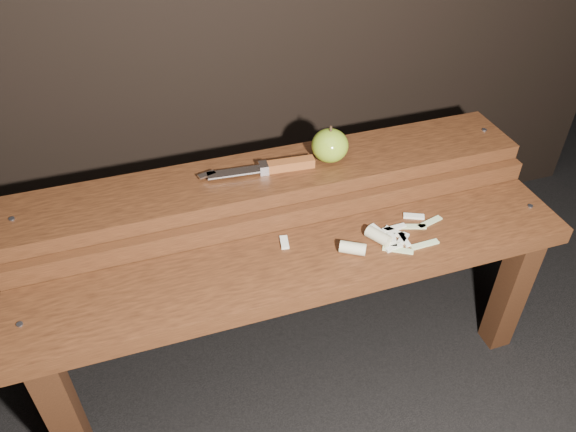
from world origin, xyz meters
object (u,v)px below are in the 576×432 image
object	(u,v)px
bench_front_tier	(306,284)
bench_rear_tier	(274,201)
apple	(330,146)
knife	(276,166)

from	to	relation	value
bench_front_tier	bench_rear_tier	bearing A→B (deg)	90.00
bench_rear_tier	apple	xyz separation A→B (m)	(0.14, 0.00, 0.12)
bench_rear_tier	apple	bearing A→B (deg)	1.79
bench_front_tier	knife	xyz separation A→B (m)	(0.01, 0.23, 0.16)
bench_rear_tier	apple	distance (m)	0.19
bench_rear_tier	knife	xyz separation A→B (m)	(0.01, 0.00, 0.10)
bench_rear_tier	apple	world-z (taller)	apple
apple	knife	bearing A→B (deg)	-178.73
apple	knife	distance (m)	0.13
bench_rear_tier	apple	size ratio (longest dim) A/B	13.40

